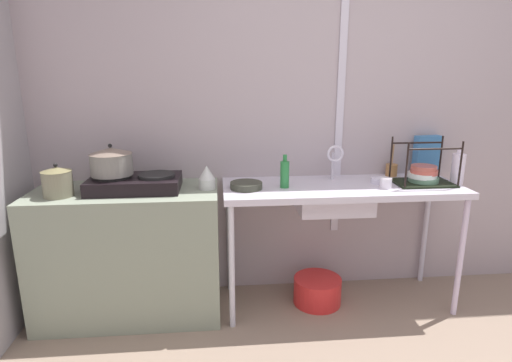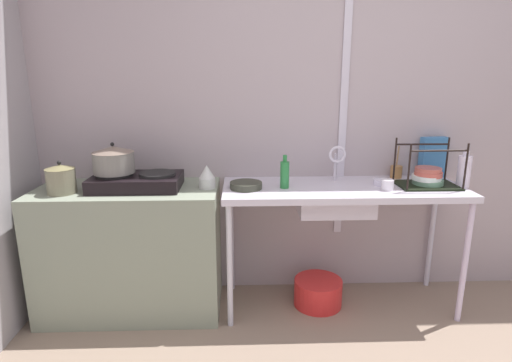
# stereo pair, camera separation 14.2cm
# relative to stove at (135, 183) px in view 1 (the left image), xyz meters

# --- Properties ---
(wall_back) EXTENTS (5.10, 0.10, 2.79)m
(wall_back) POSITION_rel_stove_xyz_m (1.44, 0.32, 0.52)
(wall_back) COLOR #AA9CA1
(wall_back) RESTS_ON ground
(wall_metal_strip) EXTENTS (0.05, 0.01, 2.23)m
(wall_metal_strip) POSITION_rel_stove_xyz_m (1.34, 0.26, 0.66)
(wall_metal_strip) COLOR silver
(counter_concrete) EXTENTS (1.13, 0.54, 0.83)m
(counter_concrete) POSITION_rel_stove_xyz_m (-0.07, 0.00, -0.46)
(counter_concrete) COLOR gray
(counter_concrete) RESTS_ON ground
(counter_sink) EXTENTS (1.52, 0.54, 0.83)m
(counter_sink) POSITION_rel_stove_xyz_m (1.30, 0.00, -0.11)
(counter_sink) COLOR silver
(counter_sink) RESTS_ON ground
(stove) EXTENTS (0.54, 0.34, 0.10)m
(stove) POSITION_rel_stove_xyz_m (0.00, 0.00, 0.00)
(stove) COLOR black
(stove) RESTS_ON counter_concrete
(pot_on_left_burner) EXTENTS (0.25, 0.25, 0.19)m
(pot_on_left_burner) POSITION_rel_stove_xyz_m (-0.13, 0.00, 0.14)
(pot_on_left_burner) COLOR slate
(pot_on_left_burner) RESTS_ON stove
(pot_beside_stove) EXTENTS (0.17, 0.17, 0.20)m
(pot_beside_stove) POSITION_rel_stove_xyz_m (-0.42, -0.10, 0.04)
(pot_beside_stove) COLOR #78745C
(pot_beside_stove) RESTS_ON counter_concrete
(percolator) EXTENTS (0.10, 0.10, 0.15)m
(percolator) POSITION_rel_stove_xyz_m (0.44, -0.01, 0.03)
(percolator) COLOR silver
(percolator) RESTS_ON counter_concrete
(sink_basin) EXTENTS (0.47, 0.28, 0.17)m
(sink_basin) POSITION_rel_stove_xyz_m (1.24, -0.02, -0.13)
(sink_basin) COLOR silver
(sink_basin) RESTS_ON counter_sink
(faucet) EXTENTS (0.11, 0.07, 0.24)m
(faucet) POSITION_rel_stove_xyz_m (1.28, 0.12, 0.12)
(faucet) COLOR silver
(faucet) RESTS_ON counter_sink
(frying_pan) EXTENTS (0.20, 0.20, 0.04)m
(frying_pan) POSITION_rel_stove_xyz_m (0.68, -0.03, -0.03)
(frying_pan) COLOR #33352A
(frying_pan) RESTS_ON counter_sink
(dish_rack) EXTENTS (0.37, 0.26, 0.29)m
(dish_rack) POSITION_rel_stove_xyz_m (1.83, -0.01, 0.01)
(dish_rack) COLOR black
(dish_rack) RESTS_ON counter_sink
(cup_by_rack) EXTENTS (0.07, 0.07, 0.06)m
(cup_by_rack) POSITION_rel_stove_xyz_m (1.55, -0.10, -0.01)
(cup_by_rack) COLOR white
(cup_by_rack) RESTS_ON counter_sink
(small_bowl_on_drainboard) EXTENTS (0.10, 0.10, 0.04)m
(small_bowl_on_drainboard) POSITION_rel_stove_xyz_m (1.55, 0.02, -0.03)
(small_bowl_on_drainboard) COLOR white
(small_bowl_on_drainboard) RESTS_ON counter_sink
(bottle_by_sink) EXTENTS (0.06, 0.06, 0.21)m
(bottle_by_sink) POSITION_rel_stove_xyz_m (0.92, -0.03, 0.04)
(bottle_by_sink) COLOR #267738
(bottle_by_sink) RESTS_ON counter_sink
(bottle_by_rack) EXTENTS (0.08, 0.08, 0.23)m
(bottle_by_rack) POSITION_rel_stove_xyz_m (2.05, -0.04, 0.06)
(bottle_by_rack) COLOR white
(bottle_by_rack) RESTS_ON counter_sink
(cereal_box) EXTENTS (0.19, 0.09, 0.28)m
(cereal_box) POSITION_rel_stove_xyz_m (1.96, 0.22, 0.09)
(cereal_box) COLOR #3B78B6
(cereal_box) RESTS_ON counter_sink
(utensil_jar) EXTENTS (0.08, 0.08, 0.22)m
(utensil_jar) POSITION_rel_stove_xyz_m (1.71, 0.21, -0.00)
(utensil_jar) COLOR #A47140
(utensil_jar) RESTS_ON counter_sink
(bucket_on_floor) EXTENTS (0.32, 0.32, 0.18)m
(bucket_on_floor) POSITION_rel_stove_xyz_m (1.16, -0.01, -0.79)
(bucket_on_floor) COLOR red
(bucket_on_floor) RESTS_ON ground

